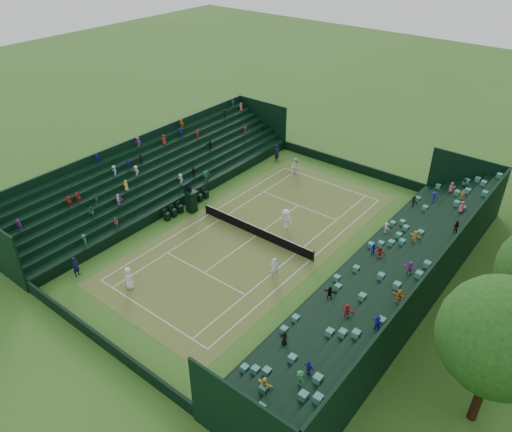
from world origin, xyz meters
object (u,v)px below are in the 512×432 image
Objects in this scene: player_near_west at (129,278)px; tennis_net at (256,231)px; umpire_chair at (191,199)px; player_far_west at (295,167)px; player_far_east at (286,219)px; player_near_east at (274,268)px.

tennis_net is at bearing -94.59° from player_near_west.
player_far_west is at bearing 74.51° from umpire_chair.
umpire_chair is at bearing -162.86° from player_far_east.
player_far_east is at bearing -96.58° from player_near_west.
umpire_chair is 1.70× the size of player_near_west.
player_far_west is 10.12m from player_far_east.
player_far_west is at bearing -101.09° from player_near_east.
player_far_east is at bearing 20.49° from umpire_chair.
player_near_east is at bearing -14.22° from umpire_chair.
umpire_chair reaches higher than player_near_east.
player_near_west is 0.98× the size of player_far_east.
tennis_net is 6.53× the size of player_near_east.
player_far_east is at bearing -102.09° from player_near_east.
player_far_west is (3.29, 11.89, -0.39)m from umpire_chair.
umpire_chair is at bearing -90.39° from player_far_west.
player_near_east is at bearing -37.69° from tennis_net.
tennis_net is at bearing -78.02° from player_near_east.
player_far_east is (4.34, 13.60, 0.02)m from player_near_west.
player_far_west is (-0.70, 22.37, 0.02)m from player_near_west.
player_far_east is (5.05, -8.77, 0.00)m from player_far_west.
player_near_west reaches higher than player_near_east.
player_near_west is 1.02× the size of player_near_east.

